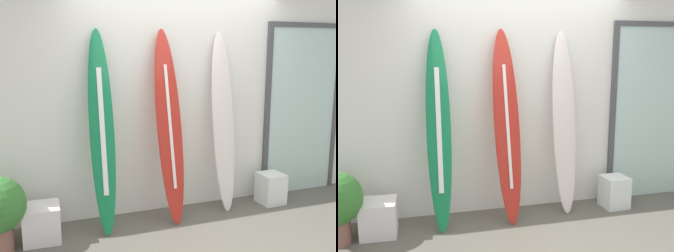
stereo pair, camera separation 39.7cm
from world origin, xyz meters
TOP-DOWN VIEW (x-y plane):
  - wall_back at (0.00, 1.30)m, footprint 7.20×0.20m
  - surfboard_emerald at (-0.96, 0.92)m, footprint 0.27×0.53m
  - surfboard_crimson at (-0.23, 0.92)m, footprint 0.31×0.51m
  - surfboard_ivory at (0.46, 0.99)m, footprint 0.28×0.39m
  - display_block_left at (1.10, 0.90)m, footprint 0.29×0.29m
  - display_block_center at (-1.59, 0.85)m, footprint 0.37×0.37m
  - glass_door at (1.71, 1.18)m, footprint 1.13×0.06m

SIDE VIEW (x-z plane):
  - display_block_center at x=-1.59m, z-range 0.00..0.36m
  - display_block_left at x=1.10m, z-range 0.00..0.37m
  - surfboard_emerald at x=-0.96m, z-range -0.01..2.06m
  - surfboard_ivory at x=0.46m, z-range 0.00..2.07m
  - surfboard_crimson at x=-0.23m, z-range 0.00..2.09m
  - glass_door at x=1.71m, z-range 0.03..2.23m
  - wall_back at x=0.00m, z-range 0.00..2.80m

